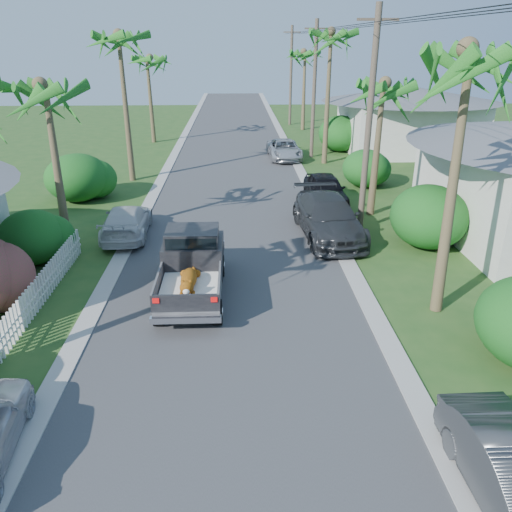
{
  "coord_description": "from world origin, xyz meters",
  "views": [
    {
      "loc": [
        0.17,
        -7.48,
        7.66
      ],
      "look_at": [
        0.77,
        6.99,
        1.4
      ],
      "focal_mm": 35.0,
      "sensor_mm": 36.0,
      "label": 1
    }
  ],
  "objects_px": {
    "pickup_truck": "(193,262)",
    "parked_car_lf": "(127,222)",
    "utility_pole_c": "(314,90)",
    "palm_l_d": "(147,58)",
    "palm_l_b": "(44,86)",
    "palm_r_c": "(331,33)",
    "palm_r_b": "(383,84)",
    "palm_l_c": "(118,36)",
    "utility_pole_b": "(369,123)",
    "parked_car_rm": "(328,218)",
    "parked_car_rf": "(325,190)",
    "parked_car_rd": "(284,150)",
    "utility_pole_d": "(291,76)",
    "palm_r_a": "(475,51)",
    "palm_r_d": "(305,52)",
    "house_right_far": "(407,122)"
  },
  "relations": [
    {
      "from": "palm_l_d",
      "to": "palm_r_b",
      "type": "bearing_deg",
      "value": -55.41
    },
    {
      "from": "palm_r_a",
      "to": "utility_pole_c",
      "type": "height_order",
      "value": "utility_pole_c"
    },
    {
      "from": "palm_r_a",
      "to": "palm_l_b",
      "type": "bearing_deg",
      "value": 155.39
    },
    {
      "from": "parked_car_lf",
      "to": "house_right_far",
      "type": "xyz_separation_m",
      "value": [
        17.48,
        17.38,
        1.47
      ]
    },
    {
      "from": "parked_car_lf",
      "to": "palm_r_c",
      "type": "distance_m",
      "value": 18.67
    },
    {
      "from": "parked_car_rm",
      "to": "palm_l_d",
      "type": "height_order",
      "value": "palm_l_d"
    },
    {
      "from": "parked_car_rd",
      "to": "palm_l_c",
      "type": "bearing_deg",
      "value": -152.9
    },
    {
      "from": "parked_car_lf",
      "to": "utility_pole_c",
      "type": "xyz_separation_m",
      "value": [
        10.08,
        15.38,
        3.95
      ]
    },
    {
      "from": "palm_l_c",
      "to": "palm_r_b",
      "type": "bearing_deg",
      "value": -29.05
    },
    {
      "from": "palm_r_b",
      "to": "parked_car_lf",
      "type": "bearing_deg",
      "value": -167.88
    },
    {
      "from": "parked_car_lf",
      "to": "palm_r_c",
      "type": "relative_size",
      "value": 0.47
    },
    {
      "from": "parked_car_rm",
      "to": "palm_r_c",
      "type": "bearing_deg",
      "value": 76.81
    },
    {
      "from": "parked_car_rd",
      "to": "parked_car_lf",
      "type": "height_order",
      "value": "same"
    },
    {
      "from": "palm_r_c",
      "to": "palm_r_d",
      "type": "height_order",
      "value": "palm_r_c"
    },
    {
      "from": "palm_l_d",
      "to": "utility_pole_b",
      "type": "relative_size",
      "value": 0.86
    },
    {
      "from": "parked_car_rd",
      "to": "palm_l_b",
      "type": "xyz_separation_m",
      "value": [
        -10.4,
        -15.43,
        5.5
      ]
    },
    {
      "from": "parked_car_rd",
      "to": "utility_pole_d",
      "type": "bearing_deg",
      "value": 80.3
    },
    {
      "from": "palm_r_b",
      "to": "utility_pole_c",
      "type": "distance_m",
      "value": 13.11
    },
    {
      "from": "palm_l_b",
      "to": "utility_pole_d",
      "type": "distance_m",
      "value": 33.42
    },
    {
      "from": "parked_car_rf",
      "to": "palm_l_d",
      "type": "xyz_separation_m",
      "value": [
        -11.2,
        17.13,
        5.71
      ]
    },
    {
      "from": "parked_car_lf",
      "to": "palm_l_c",
      "type": "distance_m",
      "value": 11.96
    },
    {
      "from": "palm_l_b",
      "to": "palm_r_b",
      "type": "bearing_deg",
      "value": 12.62
    },
    {
      "from": "palm_r_c",
      "to": "utility_pole_c",
      "type": "relative_size",
      "value": 1.04
    },
    {
      "from": "parked_car_rf",
      "to": "palm_r_a",
      "type": "bearing_deg",
      "value": -84.91
    },
    {
      "from": "parked_car_rm",
      "to": "parked_car_lf",
      "type": "height_order",
      "value": "parked_car_rm"
    },
    {
      "from": "parked_car_lf",
      "to": "palm_l_c",
      "type": "xyz_separation_m",
      "value": [
        -1.52,
        9.38,
        7.27
      ]
    },
    {
      "from": "parked_car_rm",
      "to": "palm_l_c",
      "type": "distance_m",
      "value": 15.67
    },
    {
      "from": "pickup_truck",
      "to": "parked_car_lf",
      "type": "xyz_separation_m",
      "value": [
        -3.19,
        5.14,
        -0.36
      ]
    },
    {
      "from": "palm_r_d",
      "to": "house_right_far",
      "type": "xyz_separation_m",
      "value": [
        6.5,
        -10.0,
        -4.62
      ]
    },
    {
      "from": "parked_car_rm",
      "to": "parked_car_lf",
      "type": "xyz_separation_m",
      "value": [
        -8.51,
        0.36,
        -0.18
      ]
    },
    {
      "from": "palm_l_b",
      "to": "palm_r_c",
      "type": "xyz_separation_m",
      "value": [
        13.0,
        14.0,
        1.96
      ]
    },
    {
      "from": "palm_r_c",
      "to": "house_right_far",
      "type": "relative_size",
      "value": 1.04
    },
    {
      "from": "parked_car_rd",
      "to": "parked_car_lf",
      "type": "relative_size",
      "value": 1.04
    },
    {
      "from": "palm_r_a",
      "to": "palm_r_c",
      "type": "height_order",
      "value": "palm_r_c"
    },
    {
      "from": "palm_l_c",
      "to": "palm_r_b",
      "type": "xyz_separation_m",
      "value": [
        12.6,
        -7.0,
        -1.96
      ]
    },
    {
      "from": "palm_r_b",
      "to": "pickup_truck",
      "type": "bearing_deg",
      "value": -136.38
    },
    {
      "from": "palm_r_a",
      "to": "parked_car_rm",
      "type": "bearing_deg",
      "value": 109.93
    },
    {
      "from": "parked_car_rm",
      "to": "palm_l_b",
      "type": "xyz_separation_m",
      "value": [
        -10.83,
        -0.26,
        5.32
      ]
    },
    {
      "from": "utility_pole_c",
      "to": "palm_l_d",
      "type": "bearing_deg",
      "value": 153.62
    },
    {
      "from": "parked_car_rf",
      "to": "palm_r_c",
      "type": "distance_m",
      "value": 11.83
    },
    {
      "from": "parked_car_rd",
      "to": "utility_pole_d",
      "type": "height_order",
      "value": "utility_pole_d"
    },
    {
      "from": "palm_l_b",
      "to": "palm_l_c",
      "type": "bearing_deg",
      "value": 85.43
    },
    {
      "from": "parked_car_rm",
      "to": "parked_car_lf",
      "type": "distance_m",
      "value": 8.52
    },
    {
      "from": "palm_l_d",
      "to": "utility_pole_c",
      "type": "relative_size",
      "value": 0.86
    },
    {
      "from": "palm_r_b",
      "to": "utility_pole_d",
      "type": "distance_m",
      "value": 28.05
    },
    {
      "from": "parked_car_rm",
      "to": "parked_car_rd",
      "type": "relative_size",
      "value": 1.22
    },
    {
      "from": "parked_car_lf",
      "to": "palm_r_a",
      "type": "distance_m",
      "value": 14.35
    },
    {
      "from": "palm_l_c",
      "to": "utility_pole_b",
      "type": "relative_size",
      "value": 1.02
    },
    {
      "from": "utility_pole_d",
      "to": "utility_pole_c",
      "type": "bearing_deg",
      "value": -90.0
    },
    {
      "from": "pickup_truck",
      "to": "parked_car_rm",
      "type": "xyz_separation_m",
      "value": [
        5.32,
        4.78,
        -0.19
      ]
    }
  ]
}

